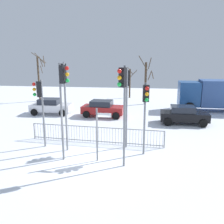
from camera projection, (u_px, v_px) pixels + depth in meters
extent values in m
plane|color=white|center=(86.00, 160.00, 12.93)|extent=(60.00, 60.00, 0.00)
cylinder|color=slate|center=(127.00, 109.00, 14.28)|extent=(0.11, 0.11, 4.73)
cube|color=black|center=(127.00, 78.00, 14.03)|extent=(0.34, 0.26, 0.90)
sphere|color=red|center=(127.00, 73.00, 14.21)|extent=(0.20, 0.20, 0.20)
sphere|color=orange|center=(127.00, 78.00, 14.27)|extent=(0.20, 0.20, 0.20)
sphere|color=green|center=(127.00, 83.00, 14.34)|extent=(0.20, 0.20, 0.20)
cylinder|color=slate|center=(43.00, 114.00, 14.48)|extent=(0.11, 0.11, 4.10)
cube|color=black|center=(39.00, 89.00, 14.07)|extent=(0.36, 0.39, 0.90)
sphere|color=red|center=(34.00, 84.00, 13.90)|extent=(0.20, 0.20, 0.20)
sphere|color=orange|center=(34.00, 89.00, 13.97)|extent=(0.20, 0.20, 0.20)
sphere|color=green|center=(35.00, 95.00, 14.04)|extent=(0.20, 0.20, 0.20)
cylinder|color=slate|center=(66.00, 108.00, 13.77)|extent=(0.11, 0.11, 5.12)
cube|color=black|center=(63.00, 72.00, 13.45)|extent=(0.39, 0.38, 0.90)
sphere|color=red|center=(61.00, 66.00, 13.58)|extent=(0.20, 0.20, 0.20)
sphere|color=orange|center=(61.00, 72.00, 13.65)|extent=(0.20, 0.20, 0.20)
sphere|color=green|center=(61.00, 77.00, 13.72)|extent=(0.20, 0.20, 0.20)
cylinder|color=slate|center=(124.00, 118.00, 11.72)|extent=(0.11, 0.11, 5.02)
cube|color=black|center=(123.00, 77.00, 11.15)|extent=(0.39, 0.36, 0.90)
sphere|color=red|center=(119.00, 71.00, 10.90)|extent=(0.20, 0.20, 0.20)
sphere|color=orange|center=(119.00, 78.00, 10.96)|extent=(0.20, 0.20, 0.20)
sphere|color=green|center=(119.00, 84.00, 11.03)|extent=(0.20, 0.20, 0.20)
cylinder|color=slate|center=(62.00, 113.00, 12.49)|extent=(0.11, 0.11, 5.10)
cube|color=black|center=(63.00, 74.00, 11.98)|extent=(0.28, 0.36, 0.90)
sphere|color=red|center=(67.00, 68.00, 11.84)|extent=(0.20, 0.20, 0.20)
sphere|color=orange|center=(67.00, 74.00, 11.90)|extent=(0.20, 0.20, 0.20)
sphere|color=green|center=(67.00, 81.00, 11.97)|extent=(0.20, 0.20, 0.20)
cylinder|color=slate|center=(145.00, 120.00, 13.32)|extent=(0.11, 0.11, 4.05)
cube|color=black|center=(146.00, 93.00, 12.82)|extent=(0.35, 0.27, 0.90)
sphere|color=red|center=(147.00, 88.00, 12.51)|extent=(0.20, 0.20, 0.20)
sphere|color=orange|center=(147.00, 94.00, 12.58)|extent=(0.20, 0.20, 0.20)
sphere|color=green|center=(147.00, 100.00, 12.65)|extent=(0.20, 0.20, 0.20)
cylinder|color=slate|center=(97.00, 135.00, 12.59)|extent=(0.09, 0.09, 2.85)
cube|color=white|center=(104.00, 115.00, 12.30)|extent=(0.70, 0.03, 0.22)
cube|color=slate|center=(96.00, 127.00, 15.27)|extent=(8.51, 0.64, 0.04)
cube|color=slate|center=(96.00, 141.00, 15.48)|extent=(8.51, 0.64, 0.04)
cylinder|color=slate|center=(36.00, 131.00, 16.21)|extent=(0.02, 0.02, 1.05)
cylinder|color=slate|center=(38.00, 131.00, 16.18)|extent=(0.02, 0.02, 1.05)
cylinder|color=slate|center=(41.00, 131.00, 16.14)|extent=(0.02, 0.02, 1.05)
cylinder|color=slate|center=(43.00, 132.00, 16.10)|extent=(0.02, 0.02, 1.05)
cylinder|color=slate|center=(46.00, 132.00, 16.07)|extent=(0.02, 0.02, 1.05)
cylinder|color=slate|center=(48.00, 132.00, 16.03)|extent=(0.02, 0.02, 1.05)
cylinder|color=slate|center=(51.00, 132.00, 16.00)|extent=(0.02, 0.02, 1.05)
cylinder|color=slate|center=(53.00, 132.00, 15.96)|extent=(0.02, 0.02, 1.05)
cylinder|color=slate|center=(56.00, 132.00, 15.93)|extent=(0.02, 0.02, 1.05)
cylinder|color=slate|center=(58.00, 133.00, 15.89)|extent=(0.02, 0.02, 1.05)
cylinder|color=slate|center=(61.00, 133.00, 15.86)|extent=(0.02, 0.02, 1.05)
cylinder|color=slate|center=(64.00, 133.00, 15.82)|extent=(0.02, 0.02, 1.05)
cylinder|color=slate|center=(66.00, 133.00, 15.78)|extent=(0.02, 0.02, 1.05)
cylinder|color=slate|center=(69.00, 133.00, 15.75)|extent=(0.02, 0.02, 1.05)
cylinder|color=slate|center=(72.00, 133.00, 15.71)|extent=(0.02, 0.02, 1.05)
cylinder|color=slate|center=(74.00, 134.00, 15.68)|extent=(0.02, 0.02, 1.05)
cylinder|color=slate|center=(77.00, 134.00, 15.64)|extent=(0.02, 0.02, 1.05)
cylinder|color=slate|center=(80.00, 134.00, 15.61)|extent=(0.02, 0.02, 1.05)
cylinder|color=slate|center=(82.00, 134.00, 15.57)|extent=(0.02, 0.02, 1.05)
cylinder|color=slate|center=(85.00, 134.00, 15.54)|extent=(0.02, 0.02, 1.05)
cylinder|color=slate|center=(88.00, 135.00, 15.50)|extent=(0.02, 0.02, 1.05)
cylinder|color=slate|center=(90.00, 135.00, 15.46)|extent=(0.02, 0.02, 1.05)
cylinder|color=slate|center=(93.00, 135.00, 15.43)|extent=(0.02, 0.02, 1.05)
cylinder|color=slate|center=(96.00, 135.00, 15.39)|extent=(0.02, 0.02, 1.05)
cylinder|color=slate|center=(99.00, 135.00, 15.36)|extent=(0.02, 0.02, 1.05)
cylinder|color=slate|center=(101.00, 135.00, 15.32)|extent=(0.02, 0.02, 1.05)
cylinder|color=slate|center=(104.00, 136.00, 15.29)|extent=(0.02, 0.02, 1.05)
cylinder|color=slate|center=(107.00, 136.00, 15.25)|extent=(0.02, 0.02, 1.05)
cylinder|color=slate|center=(110.00, 136.00, 15.21)|extent=(0.02, 0.02, 1.05)
cylinder|color=slate|center=(113.00, 136.00, 15.18)|extent=(0.02, 0.02, 1.05)
cylinder|color=slate|center=(115.00, 136.00, 15.14)|extent=(0.02, 0.02, 1.05)
cylinder|color=slate|center=(118.00, 137.00, 15.11)|extent=(0.02, 0.02, 1.05)
cylinder|color=slate|center=(121.00, 137.00, 15.07)|extent=(0.02, 0.02, 1.05)
cylinder|color=slate|center=(124.00, 137.00, 15.04)|extent=(0.02, 0.02, 1.05)
cylinder|color=slate|center=(127.00, 137.00, 15.00)|extent=(0.02, 0.02, 1.05)
cylinder|color=slate|center=(130.00, 137.00, 14.97)|extent=(0.02, 0.02, 1.05)
cylinder|color=slate|center=(133.00, 138.00, 14.93)|extent=(0.02, 0.02, 1.05)
cylinder|color=slate|center=(136.00, 138.00, 14.89)|extent=(0.02, 0.02, 1.05)
cylinder|color=slate|center=(139.00, 138.00, 14.86)|extent=(0.02, 0.02, 1.05)
cylinder|color=slate|center=(142.00, 138.00, 14.82)|extent=(0.02, 0.02, 1.05)
cylinder|color=slate|center=(145.00, 138.00, 14.79)|extent=(0.02, 0.02, 1.05)
cylinder|color=slate|center=(148.00, 139.00, 14.75)|extent=(0.02, 0.02, 1.05)
cylinder|color=slate|center=(151.00, 139.00, 14.72)|extent=(0.02, 0.02, 1.05)
cylinder|color=slate|center=(154.00, 139.00, 14.68)|extent=(0.02, 0.02, 1.05)
cylinder|color=slate|center=(157.00, 139.00, 14.65)|extent=(0.02, 0.02, 1.05)
cylinder|color=slate|center=(160.00, 139.00, 14.61)|extent=(0.02, 0.02, 1.05)
cylinder|color=slate|center=(163.00, 140.00, 14.57)|extent=(0.02, 0.02, 1.05)
cylinder|color=slate|center=(34.00, 131.00, 16.23)|extent=(0.06, 0.06, 1.05)
cylinder|color=slate|center=(164.00, 140.00, 14.56)|extent=(0.06, 0.06, 1.05)
cube|color=maroon|center=(103.00, 109.00, 22.17)|extent=(3.92, 1.98, 0.65)
cube|color=#1E232D|center=(102.00, 104.00, 22.07)|extent=(2.01, 1.64, 0.55)
cylinder|color=black|center=(119.00, 112.00, 22.78)|extent=(0.65, 0.27, 0.64)
cylinder|color=black|center=(116.00, 116.00, 21.16)|extent=(0.65, 0.27, 0.64)
cylinder|color=black|center=(92.00, 110.00, 23.32)|extent=(0.65, 0.27, 0.64)
cylinder|color=black|center=(86.00, 114.00, 21.70)|extent=(0.65, 0.27, 0.64)
cube|color=black|center=(184.00, 116.00, 19.76)|extent=(3.85, 1.82, 0.65)
cube|color=#1E232D|center=(183.00, 109.00, 19.66)|extent=(1.95, 1.56, 0.55)
cylinder|color=black|center=(199.00, 118.00, 20.44)|extent=(0.65, 0.24, 0.64)
cylinder|color=black|center=(203.00, 123.00, 18.80)|extent=(0.65, 0.24, 0.64)
cylinder|color=black|center=(166.00, 117.00, 20.87)|extent=(0.65, 0.24, 0.64)
cylinder|color=black|center=(168.00, 122.00, 19.24)|extent=(0.65, 0.24, 0.64)
cube|color=silver|center=(51.00, 107.00, 23.13)|extent=(3.82, 1.74, 0.65)
cube|color=#1E232D|center=(50.00, 102.00, 23.02)|extent=(1.92, 1.52, 0.55)
cylinder|color=black|center=(68.00, 109.00, 23.86)|extent=(0.64, 0.23, 0.64)
cylinder|color=black|center=(62.00, 113.00, 22.22)|extent=(0.64, 0.23, 0.64)
cylinder|color=black|center=(42.00, 108.00, 24.18)|extent=(0.64, 0.23, 0.64)
cylinder|color=black|center=(34.00, 112.00, 22.54)|extent=(0.64, 0.23, 0.64)
cube|color=navy|center=(189.00, 94.00, 24.56)|extent=(2.05, 2.35, 2.40)
cylinder|color=black|center=(190.00, 108.00, 23.68)|extent=(1.01, 0.32, 1.00)
cylinder|color=black|center=(186.00, 103.00, 25.98)|extent=(1.01, 0.32, 1.00)
cylinder|color=#473828|center=(130.00, 83.00, 31.74)|extent=(0.22, 0.22, 3.79)
cylinder|color=#473828|center=(134.00, 74.00, 31.84)|extent=(0.99, 1.01, 1.08)
cylinder|color=#473828|center=(128.00, 79.00, 31.36)|extent=(0.63, 0.54, 0.95)
cylinder|color=#473828|center=(130.00, 71.00, 31.02)|extent=(0.77, 0.19, 0.96)
cylinder|color=#473828|center=(126.00, 74.00, 31.52)|extent=(0.09, 0.97, 1.23)
cylinder|color=#473828|center=(39.00, 79.00, 29.25)|extent=(0.22, 0.22, 5.29)
cylinder|color=#473828|center=(39.00, 58.00, 28.00)|extent=(1.34, 1.03, 1.25)
cylinder|color=#473828|center=(44.00, 61.00, 28.91)|extent=(0.58, 1.48, 1.34)
cylinder|color=#473828|center=(41.00, 62.00, 28.71)|extent=(0.09, 0.91, 1.23)
cylinder|color=#473828|center=(39.00, 58.00, 28.29)|extent=(0.78, 0.92, 1.24)
cylinder|color=#473828|center=(42.00, 70.00, 29.01)|extent=(0.25, 0.87, 0.95)
cylinder|color=#473828|center=(145.00, 84.00, 27.42)|extent=(0.25, 0.25, 4.74)
cylinder|color=#473828|center=(150.00, 76.00, 27.32)|extent=(0.44, 1.01, 1.18)
cylinder|color=#473828|center=(153.00, 75.00, 26.99)|extent=(0.34, 1.59, 0.91)
cylinder|color=#473828|center=(143.00, 63.00, 26.48)|extent=(1.07, 0.77, 1.60)
cylinder|color=#473828|center=(150.00, 63.00, 26.99)|extent=(0.37, 0.91, 1.29)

